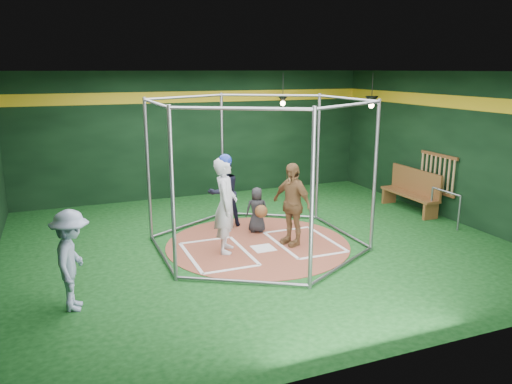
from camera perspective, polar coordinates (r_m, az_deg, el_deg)
name	(u,v)px	position (r m, az deg, el deg)	size (l,w,h in m)	color
room_shell	(258,161)	(9.97, 0.20, 3.53)	(10.10, 9.10, 3.53)	#0D3911
clay_disc	(258,244)	(10.42, 0.21, -5.97)	(3.80, 3.80, 0.01)	brown
home_plate	(263,248)	(10.16, 0.84, -6.44)	(0.43, 0.43, 0.01)	white
batter_box_left	(218,254)	(9.90, -4.39, -7.05)	(1.17, 1.77, 0.01)	white
batter_box_right	(304,242)	(10.58, 5.52, -5.67)	(1.17, 1.77, 0.01)	white
batting_cage	(258,174)	(10.01, 0.21, 2.09)	(4.05, 4.67, 3.00)	gray
bat_rack	(437,173)	(13.05, 20.01, 2.01)	(0.07, 1.25, 0.98)	brown
pendant_lamp_near	(283,99)	(14.00, 3.09, 10.58)	(0.34, 0.34, 0.90)	black
pendant_lamp_far	(372,101)	(13.51, 13.07, 10.12)	(0.34, 0.34, 0.90)	black
batter_figure	(226,204)	(9.75, -3.49, -1.38)	(0.68, 0.81, 1.96)	silver
visitor_leopard	(292,204)	(10.20, 4.11, -1.38)	(1.00, 0.42, 1.71)	#9F7444
catcher_figure	(257,210)	(11.00, 0.16, -2.07)	(0.57, 0.62, 1.01)	black
umpire	(224,192)	(11.35, -3.70, -0.05)	(0.78, 0.61, 1.61)	black
bystander_blue	(72,260)	(7.98, -20.29, -7.35)	(1.00, 0.58, 1.55)	#97A8C8
dugout_bench	(412,190)	(13.35, 17.43, 0.27)	(0.43, 1.84, 1.08)	brown
steel_railing	(445,202)	(12.36, 20.83, -1.09)	(0.05, 0.95, 0.82)	gray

